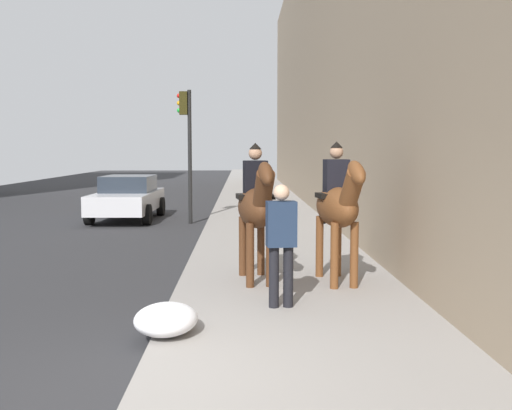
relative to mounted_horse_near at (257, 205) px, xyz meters
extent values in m
cube|color=gray|center=(-4.09, -0.54, -1.32)|extent=(120.00, 3.67, 0.12)
ellipsoid|color=#4C2B16|center=(0.08, 0.01, -0.04)|extent=(1.56, 0.75, 0.66)
cylinder|color=#4C2B16|center=(-0.35, -0.21, -0.75)|extent=(0.13, 0.13, 1.02)
cylinder|color=#4C2B16|center=(-0.39, 0.11, -0.75)|extent=(0.13, 0.13, 1.02)
cylinder|color=#4C2B16|center=(0.55, -0.09, -0.75)|extent=(0.13, 0.13, 1.02)
cylinder|color=#4C2B16|center=(0.50, 0.23, -0.75)|extent=(0.13, 0.13, 1.02)
cylinder|color=#4C2B16|center=(-0.69, -0.09, 0.30)|extent=(0.66, 0.36, 0.68)
ellipsoid|color=#4C2B16|center=(-0.89, -0.12, 0.55)|extent=(0.65, 0.30, 0.49)
cylinder|color=black|center=(0.79, 0.10, -0.14)|extent=(0.29, 0.14, 0.55)
cube|color=black|center=(0.13, 0.02, 0.14)|extent=(0.51, 0.65, 0.08)
cube|color=black|center=(0.13, 0.02, 0.45)|extent=(0.33, 0.41, 0.55)
sphere|color=tan|center=(0.13, 0.02, 0.85)|extent=(0.22, 0.22, 0.22)
cone|color=black|center=(0.13, 0.02, 0.97)|extent=(0.22, 0.22, 0.10)
ellipsoid|color=brown|center=(-0.04, -1.31, -0.02)|extent=(1.56, 0.75, 0.66)
cylinder|color=brown|center=(-0.47, -1.52, -0.74)|extent=(0.13, 0.13, 1.04)
cylinder|color=brown|center=(-0.51, -1.21, -0.74)|extent=(0.13, 0.13, 1.04)
cylinder|color=brown|center=(0.42, -1.41, -0.74)|extent=(0.13, 0.13, 1.04)
cylinder|color=brown|center=(0.38, -1.09, -0.74)|extent=(0.13, 0.13, 1.04)
cylinder|color=brown|center=(-0.81, -1.41, 0.33)|extent=(0.66, 0.36, 0.68)
ellipsoid|color=brown|center=(-1.02, -1.43, 0.57)|extent=(0.65, 0.30, 0.49)
cylinder|color=black|center=(0.66, -1.21, -0.12)|extent=(0.29, 0.14, 0.55)
cube|color=black|center=(0.01, -1.30, 0.16)|extent=(0.51, 0.65, 0.08)
cube|color=black|center=(0.01, -1.30, 0.47)|extent=(0.33, 0.41, 0.55)
sphere|color=tan|center=(0.01, -1.30, 0.87)|extent=(0.22, 0.22, 0.22)
cone|color=black|center=(0.01, -1.30, 0.99)|extent=(0.22, 0.22, 0.10)
cylinder|color=black|center=(-1.59, -0.20, -0.84)|extent=(0.14, 0.14, 0.85)
cylinder|color=black|center=(-1.57, -0.40, -0.84)|extent=(0.14, 0.14, 0.85)
cube|color=#1E2D47|center=(-1.58, -0.30, -0.10)|extent=(0.30, 0.42, 0.62)
sphere|color=#D8AD8C|center=(-1.58, -0.30, 0.33)|extent=(0.22, 0.22, 0.22)
cube|color=silver|center=(9.70, 3.97, -0.76)|extent=(4.29, 1.86, 0.60)
cube|color=#262D38|center=(9.96, 3.97, -0.20)|extent=(2.02, 1.60, 0.52)
cylinder|color=black|center=(8.37, 3.12, -1.06)|extent=(0.64, 0.23, 0.64)
cylinder|color=black|center=(8.41, 4.88, -1.06)|extent=(0.64, 0.23, 0.64)
cylinder|color=black|center=(11.00, 3.06, -1.06)|extent=(0.64, 0.23, 0.64)
cylinder|color=black|center=(11.04, 4.82, -1.06)|extent=(0.64, 0.23, 0.64)
cylinder|color=black|center=(8.66, 1.83, 0.67)|extent=(0.12, 0.12, 4.10)
cube|color=#2D280C|center=(8.66, 2.01, 2.32)|extent=(0.20, 0.24, 0.70)
sphere|color=red|center=(8.66, 2.14, 2.54)|extent=(0.14, 0.14, 0.14)
sphere|color=orange|center=(8.66, 2.14, 2.32)|extent=(0.14, 0.14, 0.14)
sphere|color=green|center=(8.66, 2.14, 2.10)|extent=(0.14, 0.14, 0.14)
ellipsoid|color=white|center=(-2.72, 1.14, -1.10)|extent=(0.98, 0.75, 0.34)
camera|label=1|loc=(-9.59, 0.24, 0.91)|focal=41.51mm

